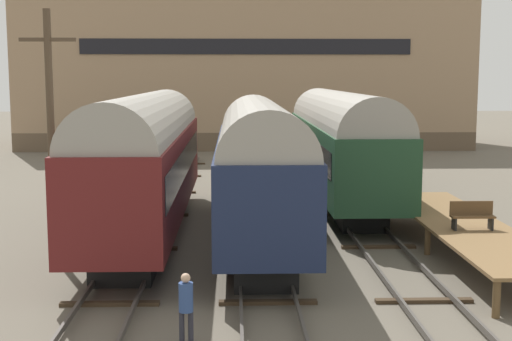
% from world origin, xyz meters
% --- Properties ---
extents(ground_plane, '(200.00, 200.00, 0.00)m').
position_xyz_m(ground_plane, '(0.00, 0.00, 0.00)').
color(ground_plane, '#60594C').
extents(track_left, '(2.60, 60.00, 0.26)m').
position_xyz_m(track_left, '(-4.15, 0.00, 0.14)').
color(track_left, '#4C4742').
rests_on(track_left, ground).
extents(track_middle, '(2.60, 60.00, 0.26)m').
position_xyz_m(track_middle, '(0.00, 0.00, 0.14)').
color(track_middle, '#4C4742').
rests_on(track_middle, ground).
extents(track_right, '(2.60, 60.00, 0.26)m').
position_xyz_m(track_right, '(4.15, 0.00, 0.14)').
color(track_right, '#4C4742').
rests_on(track_right, ground).
extents(train_car_navy, '(2.94, 15.02, 5.14)m').
position_xyz_m(train_car_navy, '(0.00, 3.88, 2.92)').
color(train_car_navy, black).
rests_on(train_car_navy, ground).
extents(train_car_maroon, '(2.95, 17.35, 5.32)m').
position_xyz_m(train_car_maroon, '(-4.15, 5.33, 3.04)').
color(train_car_maroon, black).
rests_on(train_car_maroon, ground).
extents(train_car_green, '(3.13, 18.28, 5.25)m').
position_xyz_m(train_car_green, '(4.15, 12.42, 2.97)').
color(train_car_green, black).
rests_on(train_car_green, ground).
extents(station_platform, '(2.74, 12.99, 1.05)m').
position_xyz_m(station_platform, '(6.84, 2.10, 0.97)').
color(station_platform, brown).
rests_on(station_platform, ground).
extents(bench, '(1.40, 0.40, 0.91)m').
position_xyz_m(bench, '(6.79, 1.20, 1.54)').
color(bench, brown).
rests_on(bench, station_platform).
extents(person_worker, '(0.32, 0.32, 1.67)m').
position_xyz_m(person_worker, '(-1.96, -5.87, 1.00)').
color(person_worker, '#282833').
rests_on(person_worker, ground).
extents(utility_pole, '(1.80, 0.24, 8.10)m').
position_xyz_m(utility_pole, '(-6.82, 2.13, 4.21)').
color(utility_pole, '#473828').
rests_on(utility_pole, ground).
extents(warehouse_building, '(36.86, 12.31, 14.98)m').
position_xyz_m(warehouse_building, '(0.08, 41.24, 7.49)').
color(warehouse_building, brown).
rests_on(warehouse_building, ground).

